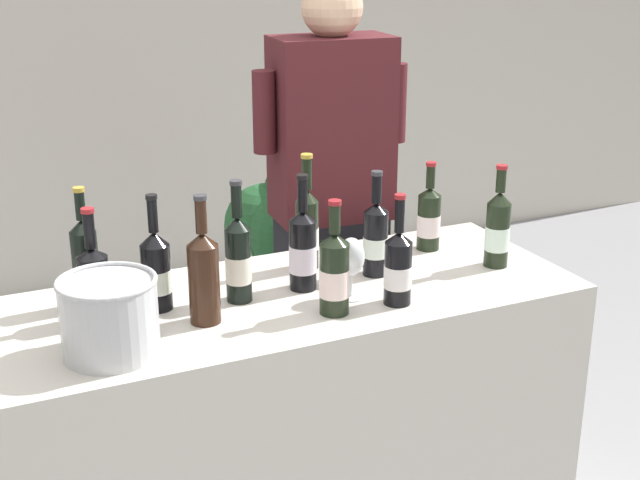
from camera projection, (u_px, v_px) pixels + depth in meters
wall_back at (83, 36)px, 4.57m from camera, size 8.00×0.10×2.80m
counter at (272, 438)px, 2.65m from camera, size 1.82×0.66×0.93m
wine_bottle_0 at (307, 227)px, 2.68m from camera, size 0.07×0.07×0.36m
wine_bottle_1 at (94, 284)px, 2.31m from camera, size 0.08×0.08×0.32m
wine_bottle_2 at (85, 261)px, 2.39m from camera, size 0.07×0.07×0.34m
wine_bottle_3 at (334, 273)px, 2.36m from camera, size 0.08×0.08×0.32m
wine_bottle_4 at (498, 229)px, 2.70m from camera, size 0.08×0.08×0.32m
wine_bottle_5 at (204, 275)px, 2.30m from camera, size 0.08×0.08×0.35m
wine_bottle_6 at (303, 250)px, 2.52m from camera, size 0.08×0.08×0.34m
wine_bottle_7 at (429, 218)px, 2.85m from camera, size 0.08×0.08×0.29m
wine_bottle_8 at (156, 271)px, 2.39m from camera, size 0.08×0.08×0.33m
wine_bottle_9 at (238, 258)px, 2.44m from camera, size 0.07×0.07×0.35m
wine_bottle_10 at (376, 238)px, 2.63m from camera, size 0.08×0.08×0.32m
wine_bottle_11 at (398, 267)px, 2.42m from camera, size 0.08×0.08×0.32m
wine_glass at (351, 259)px, 2.46m from camera, size 0.08×0.08×0.18m
ice_bucket at (109, 316)px, 2.13m from camera, size 0.25×0.25×0.20m
person_server at (331, 231)px, 3.23m from camera, size 0.57×0.27×1.78m
potted_shrub at (285, 239)px, 4.04m from camera, size 0.49×0.52×0.95m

